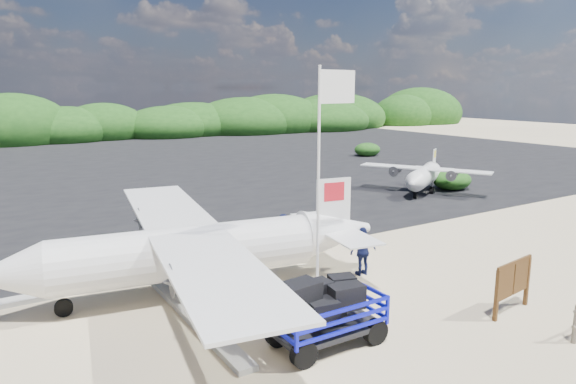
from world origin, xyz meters
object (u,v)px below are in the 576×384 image
Objects in this scene: flagpole at (317,306)px; signboard at (510,312)px; crew_c at (363,251)px; crew_b at (282,234)px; baggage_cart at (327,345)px; aircraft_large at (296,160)px; crew_a at (175,249)px.

flagpole is 5.45m from signboard.
signboard is at bearing 116.88° from crew_c.
crew_b is 0.94× the size of crew_c.
signboard is (5.49, -1.25, 0.00)m from baggage_cart.
signboard is 1.22× the size of crew_b.
flagpole reaches higher than crew_c.
flagpole is 3.59× the size of signboard.
aircraft_large is (14.53, 21.62, -0.78)m from crew_b.
baggage_cart is 1.78× the size of crew_c.
baggage_cart is 5.63m from signboard.
baggage_cart is 6.81m from crew_a.
crew_a is (-6.98, 7.83, 0.94)m from signboard.
crew_a is at bearing 124.53° from signboard.
flagpole is at bearing 61.25° from baggage_cart.
flagpole reaches higher than crew_b.
crew_b is at bearing 65.42° from aircraft_large.
aircraft_large reaches higher than crew_a.
baggage_cart is 33.12m from aircraft_large.
aircraft_large is at bearing -120.91° from crew_b.
crew_b is 0.11× the size of aircraft_large.
flagpole is 5.34m from crew_a.
aircraft_large is at bearing -110.87° from crew_c.
crew_c is at bearing 111.60° from crew_b.
crew_b is at bearing 70.49° from flagpole.
flagpole is 4.09× the size of crew_c.
crew_b is 26.06m from aircraft_large.
signboard is at bearing -12.36° from baggage_cart.
crew_c reaches higher than crew_b.
flagpole is 3.15m from crew_c.
crew_a is 0.13× the size of aircraft_large.
crew_a is 28.68m from aircraft_large.
aircraft_large is at bearing 58.95° from baggage_cart.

